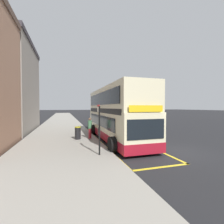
{
  "coord_description": "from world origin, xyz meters",
  "views": [
    {
      "loc": [
        -6.73,
        -8.49,
        2.8
      ],
      "look_at": [
        -2.64,
        5.04,
        2.37
      ],
      "focal_mm": 25.78,
      "sensor_mm": 36.0,
      "label": 1
    }
  ],
  "objects": [
    {
      "name": "pedestrian_waiting_near_sign",
      "position": [
        -4.6,
        5.04,
        1.1
      ],
      "size": [
        0.34,
        0.34,
        1.76
      ],
      "color": "maroon",
      "rests_on": "pavement_near"
    },
    {
      "name": "ground_plane",
      "position": [
        0.0,
        32.0,
        0.0
      ],
      "size": [
        260.0,
        260.0,
        0.0
      ],
      "primitive_type": "plane",
      "color": "black"
    },
    {
      "name": "pavement_near",
      "position": [
        -7.0,
        32.0,
        0.07
      ],
      "size": [
        6.0,
        76.0,
        0.14
      ],
      "primitive_type": "cube",
      "color": "gray",
      "rests_on": "ground"
    },
    {
      "name": "bus_stop_sign",
      "position": [
        -4.83,
        0.28,
        1.77
      ],
      "size": [
        0.09,
        0.51,
        2.79
      ],
      "color": "black",
      "rests_on": "pavement_near"
    },
    {
      "name": "litter_bin",
      "position": [
        -5.61,
        5.02,
        0.67
      ],
      "size": [
        0.51,
        0.51,
        1.05
      ],
      "color": "black",
      "rests_on": "pavement_near"
    },
    {
      "name": "bus_bay_markings",
      "position": [
        -2.42,
        4.68,
        0.01
      ],
      "size": [
        3.16,
        13.68,
        0.01
      ],
      "color": "yellow",
      "rests_on": "ground"
    },
    {
      "name": "parked_car_white_across",
      "position": [
        2.74,
        20.02,
        0.8
      ],
      "size": [
        2.09,
        4.2,
        1.62
      ],
      "rotation": [
        0.0,
        0.0,
        3.1
      ],
      "color": "silver",
      "rests_on": "ground"
    },
    {
      "name": "double_decker_bus",
      "position": [
        -2.46,
        4.78,
        2.07
      ],
      "size": [
        3.27,
        11.05,
        4.4
      ],
      "color": "beige",
      "rests_on": "ground"
    },
    {
      "name": "parked_car_maroon_far",
      "position": [
        2.53,
        36.03,
        0.8
      ],
      "size": [
        2.09,
        4.2,
        1.62
      ],
      "rotation": [
        0.0,
        0.0,
        0.05
      ],
      "color": "maroon",
      "rests_on": "ground"
    }
  ]
}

